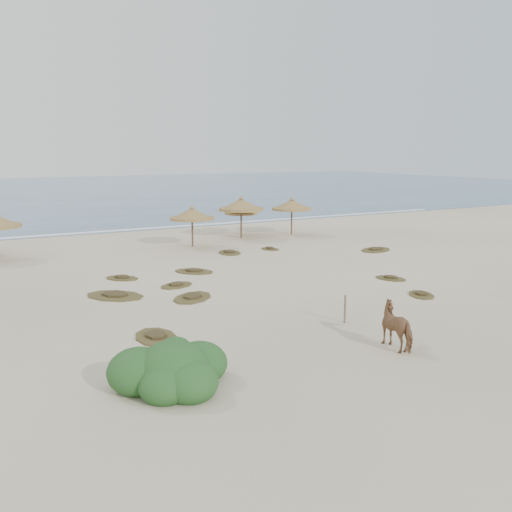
# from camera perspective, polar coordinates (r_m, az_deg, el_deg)

# --- Properties ---
(ground) EXTENTS (160.00, 160.00, 0.00)m
(ground) POSITION_cam_1_polar(r_m,az_deg,el_deg) (24.36, 1.92, -5.01)
(ground) COLOR beige
(ground) RESTS_ON ground
(ocean) EXTENTS (200.00, 100.00, 0.01)m
(ocean) POSITION_cam_1_polar(r_m,az_deg,el_deg) (96.06, -22.01, 5.91)
(ocean) COLOR navy
(ocean) RESTS_ON ground
(foam_line) EXTENTS (70.00, 0.60, 0.01)m
(foam_line) POSITION_cam_1_polar(r_m,az_deg,el_deg) (48.09, -14.32, 2.43)
(foam_line) COLOR white
(foam_line) RESTS_ON ground
(palapa_3) EXTENTS (3.85, 3.85, 2.86)m
(palapa_3) POSITION_cam_1_polar(r_m,az_deg,el_deg) (39.00, -6.41, 4.14)
(palapa_3) COLOR brown
(palapa_3) RESTS_ON ground
(palapa_4) EXTENTS (3.21, 3.21, 2.42)m
(palapa_4) POSITION_cam_1_polar(r_m,az_deg,el_deg) (44.71, -1.51, 4.58)
(palapa_4) COLOR brown
(palapa_4) RESTS_ON ground
(palapa_5) EXTENTS (4.49, 4.49, 3.18)m
(palapa_5) POSITION_cam_1_polar(r_m,az_deg,el_deg) (42.67, -1.50, 5.09)
(palapa_5) COLOR brown
(palapa_5) RESTS_ON ground
(palapa_6) EXTENTS (3.54, 3.54, 2.95)m
(palapa_6) POSITION_cam_1_polar(r_m,az_deg,el_deg) (44.59, 3.60, 5.08)
(palapa_6) COLOR brown
(palapa_6) RESTS_ON ground
(horse) EXTENTS (0.93, 1.84, 1.51)m
(horse) POSITION_cam_1_polar(r_m,az_deg,el_deg) (19.73, 14.10, -6.81)
(horse) COLOR olive
(horse) RESTS_ON ground
(fence_post_near) EXTENTS (0.10, 0.10, 1.09)m
(fence_post_near) POSITION_cam_1_polar(r_m,az_deg,el_deg) (22.15, 8.89, -5.26)
(fence_post_near) COLOR #66594C
(fence_post_near) RESTS_ON ground
(bush) EXTENTS (3.47, 3.06, 1.56)m
(bush) POSITION_cam_1_polar(r_m,az_deg,el_deg) (16.30, -8.37, -11.26)
(bush) COLOR #285A26
(bush) RESTS_ON ground
(scrub_1) EXTENTS (3.20, 3.35, 0.16)m
(scrub_1) POSITION_cam_1_polar(r_m,az_deg,el_deg) (26.65, -13.94, -3.84)
(scrub_1) COLOR brown
(scrub_1) RESTS_ON ground
(scrub_2) EXTENTS (2.13, 1.81, 0.16)m
(scrub_2) POSITION_cam_1_polar(r_m,az_deg,el_deg) (28.07, -7.97, -2.89)
(scrub_2) COLOR brown
(scrub_2) RESTS_ON ground
(scrub_3) EXTENTS (2.54, 2.62, 0.16)m
(scrub_3) POSITION_cam_1_polar(r_m,az_deg,el_deg) (31.14, -6.22, -1.52)
(scrub_3) COLOR brown
(scrub_3) RESTS_ON ground
(scrub_4) EXTENTS (1.54, 1.91, 0.16)m
(scrub_4) POSITION_cam_1_polar(r_m,az_deg,el_deg) (30.10, 13.32, -2.16)
(scrub_4) COLOR brown
(scrub_4) RESTS_ON ground
(scrub_5) EXTENTS (3.01, 2.52, 0.16)m
(scrub_5) POSITION_cam_1_polar(r_m,az_deg,el_deg) (38.46, 11.89, 0.63)
(scrub_5) COLOR brown
(scrub_5) RESTS_ON ground
(scrub_7) EXTENTS (1.84, 2.38, 0.16)m
(scrub_7) POSITION_cam_1_polar(r_m,az_deg,el_deg) (36.65, -2.65, 0.37)
(scrub_7) COLOR brown
(scrub_7) RESTS_ON ground
(scrub_9) EXTENTS (2.75, 2.72, 0.16)m
(scrub_9) POSITION_cam_1_polar(r_m,az_deg,el_deg) (25.70, -6.38, -4.12)
(scrub_9) COLOR brown
(scrub_9) RESTS_ON ground
(scrub_10) EXTENTS (1.23, 1.61, 0.16)m
(scrub_10) POSITION_cam_1_polar(r_m,az_deg,el_deg) (37.97, 1.42, 0.73)
(scrub_10) COLOR brown
(scrub_10) RESTS_ON ground
(scrub_11) EXTENTS (1.60, 2.31, 0.16)m
(scrub_11) POSITION_cam_1_polar(r_m,az_deg,el_deg) (20.63, -9.97, -7.92)
(scrub_11) COLOR brown
(scrub_11) RESTS_ON ground
(scrub_12) EXTENTS (1.73, 1.98, 0.16)m
(scrub_12) POSITION_cam_1_polar(r_m,az_deg,el_deg) (27.09, 16.19, -3.71)
(scrub_12) COLOR brown
(scrub_12) RESTS_ON ground
(scrub_13) EXTENTS (2.06, 2.13, 0.16)m
(scrub_13) POSITION_cam_1_polar(r_m,az_deg,el_deg) (30.16, -13.25, -2.14)
(scrub_13) COLOR brown
(scrub_13) RESTS_ON ground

